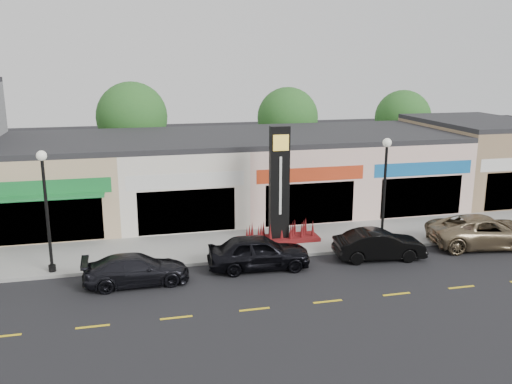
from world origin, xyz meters
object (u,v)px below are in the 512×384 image
car_black_sedan (259,252)px  car_black_conv (379,245)px  lamp_west_near (46,199)px  car_dark_sedan (136,270)px  lamp_east_near (385,181)px  pylon_sign (279,202)px  car_gold_suv (485,231)px

car_black_sedan → car_black_conv: bearing=-88.2°
lamp_west_near → car_dark_sedan: size_ratio=1.22×
lamp_east_near → car_black_sedan: bearing=-168.2°
car_dark_sedan → car_black_sedan: (5.51, 0.50, 0.15)m
car_black_sedan → car_black_conv: 5.93m
pylon_sign → car_gold_suv: (10.19, -2.88, -1.47)m
car_dark_sedan → car_gold_suv: car_gold_suv is taller
lamp_west_near → car_gold_suv: lamp_west_near is taller
pylon_sign → car_black_conv: size_ratio=1.39×
car_black_sedan → car_gold_suv: bearing=-85.6°
car_gold_suv → lamp_east_near: bearing=86.4°
lamp_west_near → pylon_sign: 11.19m
lamp_east_near → car_black_conv: lamp_east_near is taller
car_dark_sedan → car_black_conv: 11.44m
lamp_west_near → car_black_conv: lamp_west_near is taller
lamp_east_near → car_gold_suv: size_ratio=0.95×
car_black_sedan → car_black_conv: size_ratio=1.08×
lamp_west_near → pylon_sign: pylon_sign is taller
lamp_east_near → car_dark_sedan: 12.81m
pylon_sign → car_black_conv: 5.47m
car_black_conv → car_gold_suv: 6.11m
lamp_east_near → car_black_sedan: size_ratio=1.17×
lamp_west_near → car_dark_sedan: (3.65, -1.93, -2.83)m
pylon_sign → car_dark_sedan: pylon_sign is taller
pylon_sign → car_black_sedan: 3.92m
lamp_east_near → car_black_conv: (-0.91, -1.58, -2.76)m
pylon_sign → car_black_sedan: size_ratio=1.28×
car_dark_sedan → car_black_sedan: size_ratio=0.96×
pylon_sign → car_dark_sedan: size_ratio=1.34×
lamp_west_near → car_dark_sedan: bearing=-27.8°
lamp_east_near → car_gold_suv: lamp_east_near is taller
lamp_west_near → lamp_east_near: (16.00, 0.00, 0.00)m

